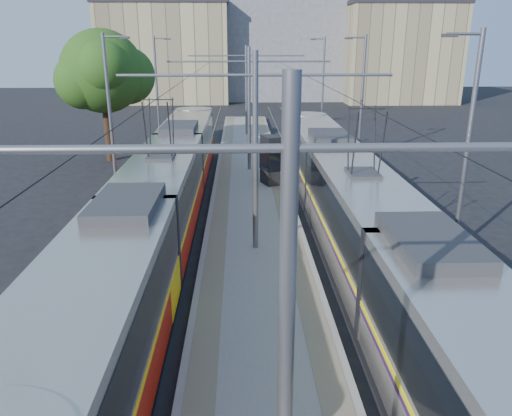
{
  "coord_description": "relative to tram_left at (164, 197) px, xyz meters",
  "views": [
    {
      "loc": [
        -0.52,
        -9.13,
        7.56
      ],
      "look_at": [
        0.04,
        8.68,
        1.6
      ],
      "focal_mm": 35.0,
      "sensor_mm": 36.0,
      "label": 1
    }
  ],
  "objects": [
    {
      "name": "ground",
      "position": [
        3.6,
        -9.92,
        -1.71
      ],
      "size": [
        160.0,
        160.0,
        0.0
      ],
      "primitive_type": "plane",
      "color": "black",
      "rests_on": "ground"
    },
    {
      "name": "platform",
      "position": [
        3.6,
        7.08,
        -1.56
      ],
      "size": [
        4.0,
        50.0,
        0.3
      ],
      "primitive_type": "cube",
      "color": "gray",
      "rests_on": "ground"
    },
    {
      "name": "tactile_strip_left",
      "position": [
        2.15,
        7.08,
        -1.4
      ],
      "size": [
        0.7,
        50.0,
        0.01
      ],
      "primitive_type": "cube",
      "color": "gray",
      "rests_on": "platform"
    },
    {
      "name": "tactile_strip_right",
      "position": [
        5.05,
        7.08,
        -1.4
      ],
      "size": [
        0.7,
        50.0,
        0.01
      ],
      "primitive_type": "cube",
      "color": "gray",
      "rests_on": "platform"
    },
    {
      "name": "rails",
      "position": [
        3.6,
        7.08,
        -1.69
      ],
      "size": [
        8.71,
        70.0,
        0.03
      ],
      "color": "gray",
      "rests_on": "ground"
    },
    {
      "name": "tram_left",
      "position": [
        0.0,
        0.0,
        0.0
      ],
      "size": [
        2.43,
        31.13,
        5.5
      ],
      "color": "black",
      "rests_on": "ground"
    },
    {
      "name": "tram_right",
      "position": [
        7.2,
        -2.84,
        0.15
      ],
      "size": [
        2.43,
        31.34,
        5.5
      ],
      "color": "black",
      "rests_on": "ground"
    },
    {
      "name": "catenary",
      "position": [
        3.6,
        4.24,
        2.82
      ],
      "size": [
        9.2,
        70.0,
        7.0
      ],
      "color": "slate",
      "rests_on": "platform"
    },
    {
      "name": "street_lamps",
      "position": [
        3.6,
        11.08,
        2.48
      ],
      "size": [
        15.18,
        38.22,
        8.0
      ],
      "color": "slate",
      "rests_on": "ground"
    },
    {
      "name": "shelter",
      "position": [
        4.64,
        6.75,
        -0.05
      ],
      "size": [
        1.11,
        1.35,
        2.58
      ],
      "rotation": [
        0.0,
        0.0,
        0.38
      ],
      "color": "black",
      "rests_on": "platform"
    },
    {
      "name": "tree",
      "position": [
        -5.28,
        14.14,
        3.96
      ],
      "size": [
        5.77,
        5.33,
        8.38
      ],
      "color": "#382314",
      "rests_on": "ground"
    },
    {
      "name": "building_left",
      "position": [
        -6.4,
        50.08,
        4.52
      ],
      "size": [
        16.32,
        12.24,
        12.43
      ],
      "color": "tan",
      "rests_on": "ground"
    },
    {
      "name": "building_centre",
      "position": [
        9.6,
        54.08,
        7.15
      ],
      "size": [
        18.36,
        14.28,
        17.7
      ],
      "color": "gray",
      "rests_on": "ground"
    },
    {
      "name": "building_right",
      "position": [
        23.6,
        48.08,
        4.47
      ],
      "size": [
        14.28,
        10.2,
        12.34
      ],
      "color": "tan",
      "rests_on": "ground"
    }
  ]
}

